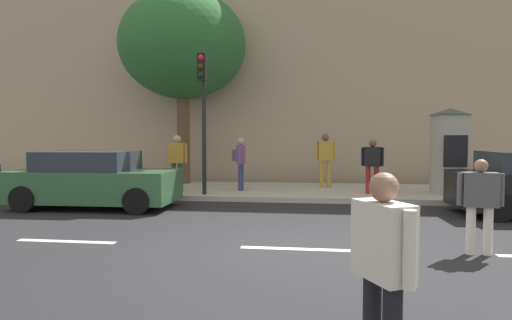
{
  "coord_description": "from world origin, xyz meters",
  "views": [
    {
      "loc": [
        0.28,
        -7.13,
        1.84
      ],
      "look_at": [
        -0.91,
        2.0,
        1.35
      ],
      "focal_mm": 30.96,
      "sensor_mm": 36.0,
      "label": 1
    }
  ],
  "objects_px": {
    "pedestrian_in_light_jacket": "(240,159)",
    "pedestrian_in_red_top": "(177,158)",
    "poster_column": "(450,150)",
    "street_tree": "(183,46)",
    "parked_car_silver": "(94,180)",
    "pedestrian_tallest": "(383,261)",
    "pedestrian_with_bag": "(325,155)",
    "traffic_light": "(203,100)",
    "pedestrian_in_dark_shirt": "(480,199)",
    "pedestrian_near_pole": "(372,162)"
  },
  "relations": [
    {
      "from": "traffic_light",
      "to": "pedestrian_tallest",
      "type": "bearing_deg",
      "value": -68.12
    },
    {
      "from": "pedestrian_with_bag",
      "to": "pedestrian_tallest",
      "type": "bearing_deg",
      "value": -89.38
    },
    {
      "from": "pedestrian_tallest",
      "to": "street_tree",
      "type": "bearing_deg",
      "value": 112.99
    },
    {
      "from": "street_tree",
      "to": "pedestrian_near_pole",
      "type": "distance_m",
      "value": 7.82
    },
    {
      "from": "pedestrian_in_light_jacket",
      "to": "pedestrian_in_dark_shirt",
      "type": "bearing_deg",
      "value": -52.95
    },
    {
      "from": "pedestrian_in_light_jacket",
      "to": "pedestrian_in_red_top",
      "type": "bearing_deg",
      "value": -166.38
    },
    {
      "from": "street_tree",
      "to": "pedestrian_in_red_top",
      "type": "bearing_deg",
      "value": -77.98
    },
    {
      "from": "traffic_light",
      "to": "pedestrian_in_light_jacket",
      "type": "height_order",
      "value": "traffic_light"
    },
    {
      "from": "poster_column",
      "to": "pedestrian_near_pole",
      "type": "height_order",
      "value": "poster_column"
    },
    {
      "from": "traffic_light",
      "to": "pedestrian_in_dark_shirt",
      "type": "relative_size",
      "value": 2.71
    },
    {
      "from": "pedestrian_tallest",
      "to": "pedestrian_in_light_jacket",
      "type": "distance_m",
      "value": 10.67
    },
    {
      "from": "pedestrian_tallest",
      "to": "pedestrian_in_light_jacket",
      "type": "height_order",
      "value": "pedestrian_in_light_jacket"
    },
    {
      "from": "pedestrian_tallest",
      "to": "parked_car_silver",
      "type": "height_order",
      "value": "pedestrian_tallest"
    },
    {
      "from": "street_tree",
      "to": "pedestrian_in_dark_shirt",
      "type": "height_order",
      "value": "street_tree"
    },
    {
      "from": "traffic_light",
      "to": "parked_car_silver",
      "type": "xyz_separation_m",
      "value": [
        -2.46,
        -1.7,
        -2.17
      ]
    },
    {
      "from": "traffic_light",
      "to": "pedestrian_tallest",
      "type": "xyz_separation_m",
      "value": [
        3.66,
        -9.1,
        -1.95
      ]
    },
    {
      "from": "traffic_light",
      "to": "parked_car_silver",
      "type": "height_order",
      "value": "traffic_light"
    },
    {
      "from": "traffic_light",
      "to": "pedestrian_in_red_top",
      "type": "distance_m",
      "value": 2.11
    },
    {
      "from": "poster_column",
      "to": "pedestrian_in_red_top",
      "type": "distance_m",
      "value": 8.14
    },
    {
      "from": "pedestrian_in_light_jacket",
      "to": "parked_car_silver",
      "type": "xyz_separation_m",
      "value": [
        -3.33,
        -2.9,
        -0.42
      ]
    },
    {
      "from": "poster_column",
      "to": "street_tree",
      "type": "relative_size",
      "value": 0.37
    },
    {
      "from": "pedestrian_in_dark_shirt",
      "to": "pedestrian_in_red_top",
      "type": "distance_m",
      "value": 8.98
    },
    {
      "from": "pedestrian_tallest",
      "to": "parked_car_silver",
      "type": "bearing_deg",
      "value": 129.53
    },
    {
      "from": "pedestrian_tallest",
      "to": "parked_car_silver",
      "type": "distance_m",
      "value": 9.6
    },
    {
      "from": "pedestrian_tallest",
      "to": "pedestrian_with_bag",
      "type": "distance_m",
      "value": 11.43
    },
    {
      "from": "pedestrian_in_dark_shirt",
      "to": "pedestrian_with_bag",
      "type": "xyz_separation_m",
      "value": [
        -2.18,
        7.53,
        0.35
      ]
    },
    {
      "from": "pedestrian_in_dark_shirt",
      "to": "street_tree",
      "type": "bearing_deg",
      "value": 131.13
    },
    {
      "from": "parked_car_silver",
      "to": "pedestrian_in_light_jacket",
      "type": "bearing_deg",
      "value": 40.98
    },
    {
      "from": "poster_column",
      "to": "traffic_light",
      "type": "bearing_deg",
      "value": -170.42
    },
    {
      "from": "traffic_light",
      "to": "pedestrian_with_bag",
      "type": "height_order",
      "value": "traffic_light"
    },
    {
      "from": "pedestrian_with_bag",
      "to": "parked_car_silver",
      "type": "bearing_deg",
      "value": -146.09
    },
    {
      "from": "pedestrian_in_dark_shirt",
      "to": "pedestrian_in_light_jacket",
      "type": "bearing_deg",
      "value": 127.05
    },
    {
      "from": "poster_column",
      "to": "pedestrian_in_dark_shirt",
      "type": "distance_m",
      "value": 6.58
    },
    {
      "from": "pedestrian_with_bag",
      "to": "traffic_light",
      "type": "bearing_deg",
      "value": -146.62
    },
    {
      "from": "pedestrian_in_dark_shirt",
      "to": "parked_car_silver",
      "type": "xyz_separation_m",
      "value": [
        -8.17,
        3.51,
        -0.16
      ]
    },
    {
      "from": "pedestrian_in_light_jacket",
      "to": "pedestrian_in_red_top",
      "type": "xyz_separation_m",
      "value": [
        -1.89,
        -0.46,
        0.05
      ]
    },
    {
      "from": "street_tree",
      "to": "pedestrian_in_light_jacket",
      "type": "bearing_deg",
      "value": -37.98
    },
    {
      "from": "pedestrian_with_bag",
      "to": "pedestrian_near_pole",
      "type": "xyz_separation_m",
      "value": [
        1.34,
        -1.43,
        -0.13
      ]
    },
    {
      "from": "pedestrian_tallest",
      "to": "parked_car_silver",
      "type": "xyz_separation_m",
      "value": [
        -6.11,
        7.4,
        -0.22
      ]
    },
    {
      "from": "pedestrian_near_pole",
      "to": "pedestrian_tallest",
      "type": "bearing_deg",
      "value": -96.92
    },
    {
      "from": "pedestrian_in_dark_shirt",
      "to": "parked_car_silver",
      "type": "height_order",
      "value": "pedestrian_in_dark_shirt"
    },
    {
      "from": "pedestrian_tallest",
      "to": "parked_car_silver",
      "type": "relative_size",
      "value": 0.38
    },
    {
      "from": "street_tree",
      "to": "pedestrian_in_dark_shirt",
      "type": "bearing_deg",
      "value": -48.87
    },
    {
      "from": "pedestrian_tallest",
      "to": "pedestrian_near_pole",
      "type": "relative_size",
      "value": 0.98
    },
    {
      "from": "pedestrian_near_pole",
      "to": "poster_column",
      "type": "bearing_deg",
      "value": 7.72
    },
    {
      "from": "pedestrian_in_dark_shirt",
      "to": "poster_column",
      "type": "bearing_deg",
      "value": 77.62
    },
    {
      "from": "pedestrian_with_bag",
      "to": "pedestrian_in_red_top",
      "type": "height_order",
      "value": "pedestrian_with_bag"
    },
    {
      "from": "pedestrian_in_dark_shirt",
      "to": "pedestrian_near_pole",
      "type": "bearing_deg",
      "value": 97.86
    },
    {
      "from": "poster_column",
      "to": "street_tree",
      "type": "distance_m",
      "value": 9.54
    },
    {
      "from": "pedestrian_in_light_jacket",
      "to": "parked_car_silver",
      "type": "bearing_deg",
      "value": -139.02
    }
  ]
}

